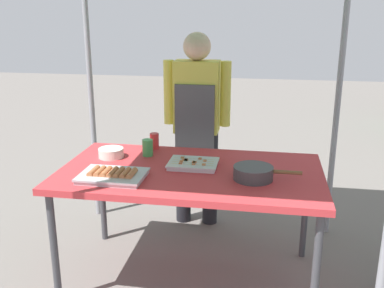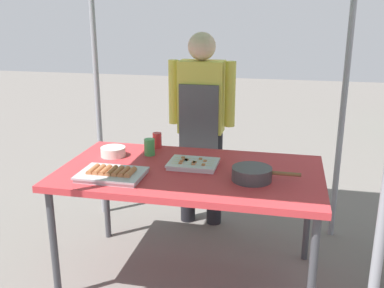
# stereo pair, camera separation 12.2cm
# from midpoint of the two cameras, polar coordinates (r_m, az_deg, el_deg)

# --- Properties ---
(ground_plane) EXTENTS (18.00, 18.00, 0.00)m
(ground_plane) POSITION_cam_midpoint_polar(r_m,az_deg,el_deg) (3.06, -1.36, -16.65)
(ground_plane) COLOR #66605B
(stall_table) EXTENTS (1.60, 0.90, 0.75)m
(stall_table) POSITION_cam_midpoint_polar(r_m,az_deg,el_deg) (2.74, -1.46, -4.37)
(stall_table) COLOR #C63338
(stall_table) RESTS_ON ground
(tray_grilled_sausages) EXTENTS (0.38, 0.28, 0.05)m
(tray_grilled_sausages) POSITION_cam_midpoint_polar(r_m,az_deg,el_deg) (2.62, -11.50, -3.96)
(tray_grilled_sausages) COLOR #ADADB2
(tray_grilled_sausages) RESTS_ON stall_table
(tray_meat_skewers) EXTENTS (0.30, 0.23, 0.04)m
(tray_meat_skewers) POSITION_cam_midpoint_polar(r_m,az_deg,el_deg) (2.77, -1.12, -2.58)
(tray_meat_skewers) COLOR silver
(tray_meat_skewers) RESTS_ON stall_table
(cooking_wok) EXTENTS (0.39, 0.23, 0.08)m
(cooking_wok) POSITION_cam_midpoint_polar(r_m,az_deg,el_deg) (2.57, 6.60, -3.65)
(cooking_wok) COLOR #38383A
(cooking_wok) RESTS_ON stall_table
(condiment_bowl) EXTENTS (0.17, 0.17, 0.06)m
(condiment_bowl) POSITION_cam_midpoint_polar(r_m,az_deg,el_deg) (3.00, -11.52, -1.12)
(condiment_bowl) COLOR silver
(condiment_bowl) RESTS_ON stall_table
(drink_cup_near_edge) EXTENTS (0.06, 0.06, 0.11)m
(drink_cup_near_edge) POSITION_cam_midpoint_polar(r_m,az_deg,el_deg) (3.13, -5.98, 0.39)
(drink_cup_near_edge) COLOR red
(drink_cup_near_edge) RESTS_ON stall_table
(drink_cup_by_wok) EXTENTS (0.07, 0.07, 0.11)m
(drink_cup_by_wok) POSITION_cam_midpoint_polar(r_m,az_deg,el_deg) (2.98, -6.89, -0.48)
(drink_cup_by_wok) COLOR #3F994C
(drink_cup_by_wok) RESTS_ON stall_table
(vendor_woman) EXTENTS (0.52, 0.23, 1.54)m
(vendor_woman) POSITION_cam_midpoint_polar(r_m,az_deg,el_deg) (3.44, -0.40, 3.68)
(vendor_woman) COLOR black
(vendor_woman) RESTS_ON ground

